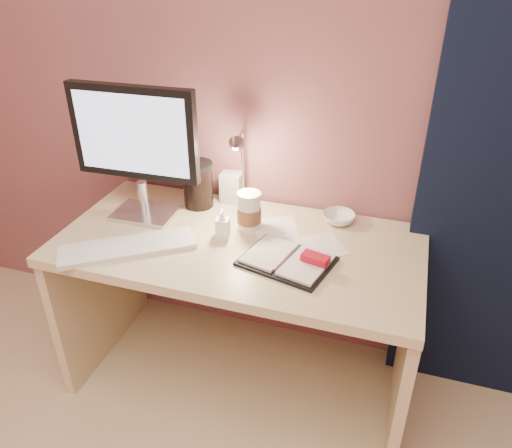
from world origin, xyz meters
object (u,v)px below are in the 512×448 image
(product_box, at_px, (232,188))
(planner, at_px, (289,260))
(bowl, at_px, (339,218))
(lotion_bottle, at_px, (223,223))
(keyboard, at_px, (128,247))
(coffee_cup, at_px, (249,212))
(monitor, at_px, (136,142))
(desk_lamp, at_px, (233,163))
(desk, at_px, (245,278))
(dark_jar, at_px, (198,187))

(product_box, bearing_deg, planner, -49.41)
(bowl, relative_size, lotion_bottle, 1.14)
(keyboard, bearing_deg, lotion_bottle, -1.96)
(keyboard, relative_size, planner, 1.40)
(keyboard, distance_m, coffee_cup, 0.49)
(monitor, xyz_separation_m, desk_lamp, (0.34, 0.15, -0.11))
(planner, xyz_separation_m, lotion_bottle, (-0.29, 0.10, 0.05))
(product_box, bearing_deg, desk, -61.50)
(product_box, bearing_deg, keyboard, -118.33)
(monitor, relative_size, coffee_cup, 3.51)
(desk_lamp, bearing_deg, lotion_bottle, -90.16)
(desk_lamp, bearing_deg, keyboard, -132.84)
(bowl, distance_m, lotion_bottle, 0.48)
(lotion_bottle, height_order, product_box, product_box)
(planner, bearing_deg, desk, 158.70)
(desk, bearing_deg, monitor, -179.78)
(planner, xyz_separation_m, bowl, (0.12, 0.34, 0.01))
(desk, distance_m, monitor, 0.71)
(bowl, xyz_separation_m, desk_lamp, (-0.44, -0.04, 0.20))
(keyboard, height_order, coffee_cup, coffee_cup)
(keyboard, bearing_deg, desk_lamp, 20.40)
(keyboard, height_order, bowl, bowl)
(dark_jar, bearing_deg, bowl, 3.30)
(product_box, bearing_deg, monitor, -144.92)
(dark_jar, bearing_deg, lotion_bottle, -47.51)
(coffee_cup, distance_m, lotion_bottle, 0.12)
(bowl, relative_size, product_box, 0.98)
(coffee_cup, bearing_deg, bowl, 24.69)
(planner, distance_m, product_box, 0.53)
(monitor, relative_size, desk_lamp, 1.56)
(coffee_cup, bearing_deg, desk, -102.86)
(keyboard, relative_size, lotion_bottle, 4.31)
(desk_lamp, bearing_deg, product_box, 106.36)
(planner, xyz_separation_m, coffee_cup, (-0.22, 0.19, 0.06))
(planner, height_order, lotion_bottle, lotion_bottle)
(coffee_cup, relative_size, desk_lamp, 0.44)
(monitor, relative_size, planner, 1.54)
(monitor, bearing_deg, desk, -1.37)
(planner, relative_size, coffee_cup, 2.28)
(dark_jar, height_order, product_box, dark_jar)
(monitor, xyz_separation_m, product_box, (0.30, 0.23, -0.26))
(desk, relative_size, coffee_cup, 8.94)
(coffee_cup, distance_m, bowl, 0.37)
(coffee_cup, bearing_deg, product_box, 126.78)
(lotion_bottle, bearing_deg, product_box, 103.44)
(keyboard, height_order, product_box, product_box)
(dark_jar, bearing_deg, desk_lamp, -2.60)
(keyboard, bearing_deg, product_box, 28.97)
(desk, bearing_deg, bowl, 28.86)
(monitor, height_order, planner, monitor)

